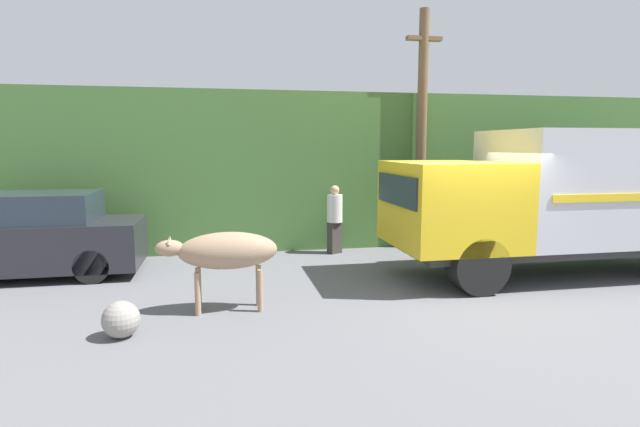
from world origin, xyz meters
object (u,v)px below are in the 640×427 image
object	(u,v)px
cargo_truck	(576,195)
brown_cow	(225,252)
parked_suv	(30,237)
utility_pole	(422,127)
pedestrian_on_hill	(335,217)
roadside_rock	(121,319)

from	to	relation	value
cargo_truck	brown_cow	bearing A→B (deg)	-174.56
parked_suv	utility_pole	bearing A→B (deg)	4.08
brown_cow	parked_suv	world-z (taller)	parked_suv
pedestrian_on_hill	brown_cow	bearing A→B (deg)	27.31
brown_cow	pedestrian_on_hill	distance (m)	4.72
roadside_rock	pedestrian_on_hill	bearing A→B (deg)	49.27
cargo_truck	parked_suv	bearing A→B (deg)	167.54
brown_cow	roadside_rock	world-z (taller)	brown_cow
cargo_truck	roadside_rock	bearing A→B (deg)	-170.11
parked_suv	pedestrian_on_hill	size ratio (longest dim) A/B	2.55
pedestrian_on_hill	roadside_rock	distance (m)	6.34
pedestrian_on_hill	roadside_rock	size ratio (longest dim) A/B	3.28
cargo_truck	pedestrian_on_hill	world-z (taller)	cargo_truck
parked_suv	utility_pole	xyz separation A→B (m)	(8.82, 1.31, 2.28)
utility_pole	roadside_rock	size ratio (longest dim) A/B	11.71
cargo_truck	brown_cow	distance (m)	7.15
utility_pole	roadside_rock	distance (m)	8.68
parked_suv	utility_pole	world-z (taller)	utility_pole
roadside_rock	brown_cow	bearing A→B (deg)	31.54
brown_cow	roadside_rock	size ratio (longest dim) A/B	3.70
cargo_truck	pedestrian_on_hill	xyz separation A→B (m)	(-4.37, 2.90, -0.73)
pedestrian_on_hill	roadside_rock	world-z (taller)	pedestrian_on_hill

